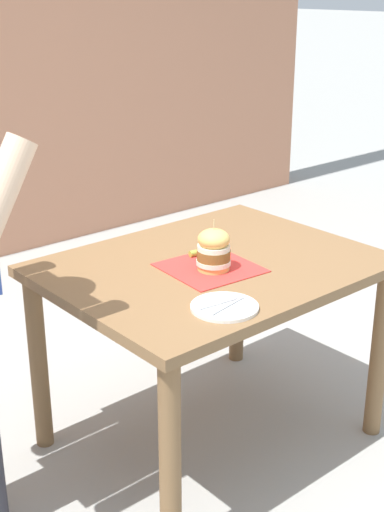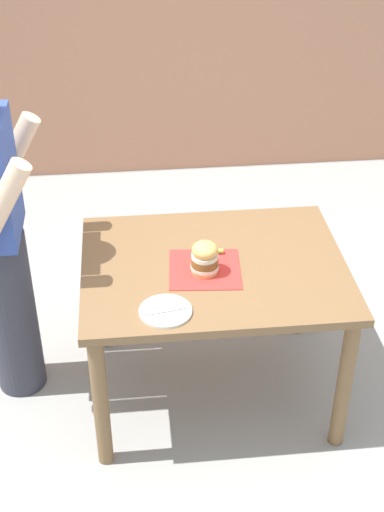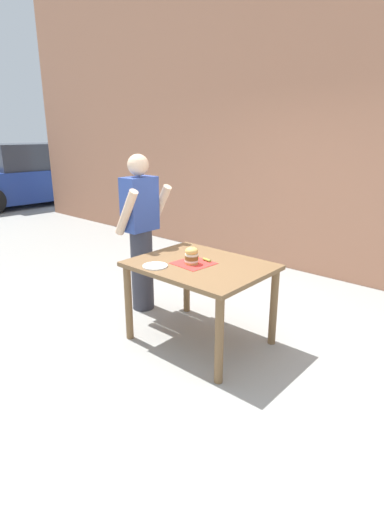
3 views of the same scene
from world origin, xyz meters
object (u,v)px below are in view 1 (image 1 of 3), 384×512
Objects in this scene: sandwich at (214,250)px; pickle_spear at (200,252)px; patio_table at (212,290)px; side_plate_with_forks at (225,307)px.

pickle_spear is (0.14, -0.06, -0.06)m from sandwich.
sandwich is 0.17m from pickle_spear.
pickle_spear is (0.08, -0.01, 0.13)m from patio_table.
sandwich is 0.86× the size of side_plate_with_forks.
sandwich is at bearing -36.05° from side_plate_with_forks.
patio_table is 0.21m from sandwich.
pickle_spear is 0.40× the size of side_plate_with_forks.
side_plate_with_forks is (-0.33, 0.24, 0.12)m from patio_table.
patio_table is at bearing 174.13° from pickle_spear.
patio_table is at bearing -39.15° from sandwich.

